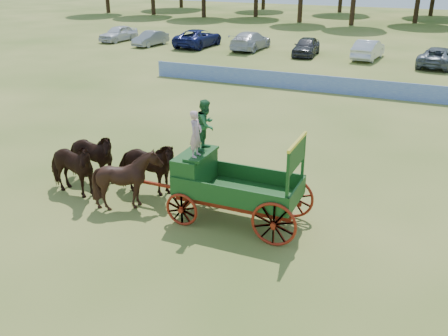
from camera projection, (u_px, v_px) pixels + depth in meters
ground at (256, 233)px, 15.28m from camera, size 160.00×160.00×0.00m
horse_lead_left at (70, 168)px, 17.35m from camera, size 2.51×1.37×2.03m
horse_lead_right at (90, 158)px, 18.28m from camera, size 2.42×1.14×2.03m
horse_wheel_left at (128, 180)px, 16.46m from camera, size 2.08×1.91×2.03m
horse_wheel_right at (146, 168)px, 17.39m from camera, size 2.51×1.35×2.03m
farm_dray at (217, 170)px, 15.63m from camera, size 6.00×2.00×3.76m
sponsor_banner at (342, 86)px, 30.65m from camera, size 26.00×0.08×1.05m
parked_cars at (298, 46)px, 43.16m from camera, size 42.10×7.14×1.64m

